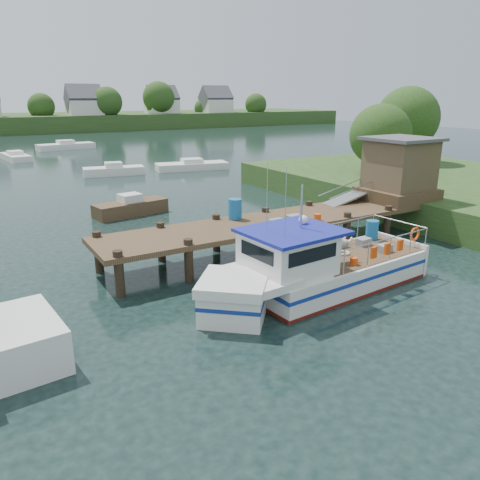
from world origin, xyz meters
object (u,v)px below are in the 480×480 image
lobster_boat (313,270)px  moored_b (114,170)px  moored_far (66,146)px  moored_d (15,157)px  moored_c (192,166)px  dock (361,188)px  moored_rowboat (131,207)px

lobster_boat → moored_b: (1.42, 27.59, -0.41)m
moored_far → moored_d: moored_far is taller
moored_far → moored_c: bearing=-95.8°
dock → moored_d: dock is taller
lobster_boat → moored_c: size_ratio=1.42×
moored_far → moored_b: 22.36m
lobster_boat → moored_far: 49.99m
dock → moored_d: bearing=105.9°
dock → moored_rowboat: (-8.12, 9.35, -1.80)m
moored_b → moored_d: moored_b is taller
lobster_boat → moored_c: (8.30, 26.93, -0.44)m
moored_rowboat → moored_c: moored_rowboat is taller
moored_b → moored_c: moored_b is taller
dock → moored_far: bearing=95.4°
dock → moored_d: 39.58m
dock → moored_d: size_ratio=2.87×
moored_rowboat → moored_far: moored_rowboat is taller
moored_far → moored_c: size_ratio=1.04×
lobster_boat → moored_far: size_ratio=1.37×
moored_d → moored_b: bearing=-45.8°
moored_far → lobster_boat: bearing=-113.3°
lobster_boat → moored_d: 42.60m
moored_far → moored_c: moored_far is taller
moored_far → moored_b: (-0.64, -22.35, -0.02)m
dock → lobster_boat: dock is taller
moored_far → moored_b: moored_far is taller
dock → moored_rowboat: 12.51m
moored_rowboat → moored_far: bearing=104.0°
moored_rowboat → dock: bearing=-29.0°
moored_far → moored_rowboat: bearing=-117.0°
dock → moored_c: size_ratio=2.50×
dock → moored_c: bearing=85.1°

